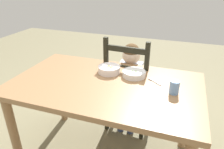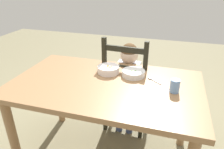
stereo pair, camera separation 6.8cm
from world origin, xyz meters
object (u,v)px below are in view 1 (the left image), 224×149
(dining_table, at_px, (105,94))
(bowl_of_carrots, at_px, (109,69))
(child_figure, at_px, (130,76))
(drinking_cup, at_px, (174,87))
(bowl_of_peas, at_px, (134,73))
(dining_chair, at_px, (129,89))
(spoon, at_px, (152,80))

(dining_table, bearing_deg, bowl_of_carrots, 100.04)
(dining_table, relative_size, bowl_of_carrots, 7.91)
(child_figure, relative_size, bowl_of_carrots, 5.09)
(dining_table, distance_m, child_figure, 0.48)
(drinking_cup, bearing_deg, child_figure, 132.97)
(child_figure, bearing_deg, bowl_of_peas, -69.91)
(dining_chair, xyz_separation_m, drinking_cup, (0.44, -0.47, 0.35))
(dining_table, distance_m, bowl_of_peas, 0.29)
(child_figure, relative_size, drinking_cup, 9.78)
(child_figure, xyz_separation_m, bowl_of_carrots, (-0.11, -0.29, 0.18))
(bowl_of_peas, height_order, drinking_cup, drinking_cup)
(dining_table, distance_m, spoon, 0.39)
(dining_chair, distance_m, spoon, 0.52)
(dining_table, xyz_separation_m, bowl_of_carrots, (-0.03, 0.18, 0.14))
(dining_chair, distance_m, bowl_of_peas, 0.45)
(drinking_cup, bearing_deg, spoon, 139.69)
(bowl_of_peas, bearing_deg, dining_chair, 110.63)
(dining_table, distance_m, dining_chair, 0.52)
(child_figure, distance_m, bowl_of_peas, 0.36)
(dining_chair, bearing_deg, child_figure, 5.76)
(dining_chair, height_order, bowl_of_carrots, dining_chair)
(bowl_of_peas, xyz_separation_m, bowl_of_carrots, (-0.21, 0.00, 0.01))
(child_figure, xyz_separation_m, drinking_cup, (0.43, -0.47, 0.20))
(dining_table, relative_size, dining_chair, 1.43)
(spoon, bearing_deg, child_figure, 129.29)
(dining_chair, relative_size, bowl_of_peas, 5.42)
(child_figure, height_order, spoon, child_figure)
(dining_table, bearing_deg, dining_chair, 81.33)
(dining_table, distance_m, bowl_of_carrots, 0.23)
(dining_table, relative_size, drinking_cup, 15.19)
(bowl_of_carrots, bearing_deg, child_figure, 69.91)
(child_figure, bearing_deg, spoon, -50.71)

